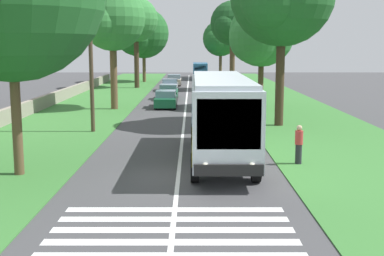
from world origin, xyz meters
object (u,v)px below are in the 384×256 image
object	(u,v)px
coach_bus	(220,112)
utility_pole	(91,60)
trailing_minibus_0	(200,69)
roadside_tree_right_1	(232,25)
trailing_car_2	(170,85)
trailing_car_0	(166,100)
roadside_tree_right_3	(220,39)
trailing_car_1	(168,92)
roadside_tree_left_1	(134,21)
pedestrian	(299,144)
roadside_tree_left_3	(111,20)
trailing_car_3	(174,80)
roadside_tree_right_2	(259,36)
roadside_tree_left_0	(142,35)

from	to	relation	value
coach_bus	utility_pole	bearing A→B (deg)	44.10
trailing_minibus_0	roadside_tree_right_1	bearing A→B (deg)	-169.68
utility_pole	trailing_car_2	bearing A→B (deg)	-7.02
coach_bus	trailing_car_2	bearing A→B (deg)	6.11
trailing_car_0	roadside_tree_right_3	world-z (taller)	roadside_tree_right_3
trailing_car_2	trailing_car_1	bearing A→B (deg)	-178.55
roadside_tree_left_1	pedestrian	world-z (taller)	roadside_tree_left_1
coach_bus	trailing_car_0	xyz separation A→B (m)	(19.73, 3.44, -1.48)
roadside_tree_left_1	roadside_tree_left_3	size ratio (longest dim) A/B	1.10
trailing_car_0	trailing_car_2	size ratio (longest dim) A/B	1.00
trailing_car_0	roadside_tree_left_1	size ratio (longest dim) A/B	0.40
trailing_car_3	trailing_car_0	bearing A→B (deg)	-179.65
trailing_car_1	roadside_tree_right_2	xyz separation A→B (m)	(-7.04, -7.75, 5.21)
roadside_tree_right_1	roadside_tree_right_3	distance (m)	23.16
trailing_minibus_0	roadside_tree_right_2	size ratio (longest dim) A/B	0.69
trailing_car_2	roadside_tree_right_2	distance (m)	18.22
coach_bus	trailing_car_3	world-z (taller)	coach_bus
coach_bus	trailing_car_3	xyz separation A→B (m)	(43.76, 3.58, -1.48)
roadside_tree_right_1	utility_pole	distance (m)	31.48
trailing_car_2	coach_bus	bearing A→B (deg)	-173.89
roadside_tree_left_0	pedestrian	xyz separation A→B (m)	(-51.05, -11.62, -5.72)
roadside_tree_right_1	trailing_car_1	bearing A→B (deg)	146.67
trailing_car_0	trailing_car_2	xyz separation A→B (m)	(15.33, 0.32, 0.00)
trailing_minibus_0	roadside_tree_right_2	bearing A→B (deg)	-173.18
roadside_tree_left_1	roadside_tree_left_3	distance (m)	21.12
trailing_car_0	trailing_minibus_0	xyz separation A→B (m)	(35.43, -3.39, 0.88)
roadside_tree_right_2	roadside_tree_right_3	bearing A→B (deg)	1.52
utility_pole	pedestrian	xyz separation A→B (m)	(-8.44, -10.51, -3.36)
roadside_tree_left_1	utility_pole	size ratio (longest dim) A/B	1.32
trailing_car_2	trailing_car_3	size ratio (longest dim) A/B	1.00
coach_bus	roadside_tree_left_3	bearing A→B (deg)	22.41
trailing_car_0	trailing_car_1	distance (m)	6.83
trailing_car_2	pedestrian	world-z (taller)	pedestrian
trailing_car_0	pedestrian	xyz separation A→B (m)	(-20.78, -6.78, 0.24)
trailing_minibus_0	trailing_car_3	bearing A→B (deg)	162.75
coach_bus	roadside_tree_right_2	size ratio (longest dim) A/B	1.29
coach_bus	roadside_tree_right_1	distance (m)	37.44
roadside_tree_left_0	roadside_tree_right_1	bearing A→B (deg)	-138.52
utility_pole	pedestrian	size ratio (longest dim) A/B	4.83
coach_bus	pedestrian	distance (m)	3.72
roadside_tree_left_1	roadside_tree_right_2	xyz separation A→B (m)	(-20.14, -12.38, -2.11)
trailing_minibus_0	roadside_tree_right_3	xyz separation A→B (m)	(4.88, -3.18, 4.54)
roadside_tree_right_3	pedestrian	bearing A→B (deg)	-179.81
roadside_tree_right_2	trailing_car_1	bearing A→B (deg)	47.77
utility_pole	trailing_minibus_0	bearing A→B (deg)	-8.47
trailing_car_2	trailing_minibus_0	world-z (taller)	trailing_minibus_0
trailing_minibus_0	roadside_tree_right_2	xyz separation A→B (m)	(-35.64, -4.26, 4.33)
trailing_car_2	roadside_tree_left_1	world-z (taller)	roadside_tree_left_1
roadside_tree_left_1	roadside_tree_right_3	xyz separation A→B (m)	(20.37, -11.30, -1.90)
roadside_tree_right_1	roadside_tree_right_3	xyz separation A→B (m)	(23.12, 0.14, -1.35)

